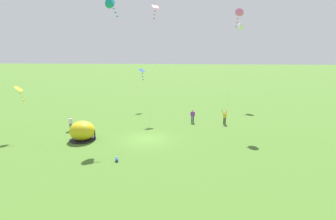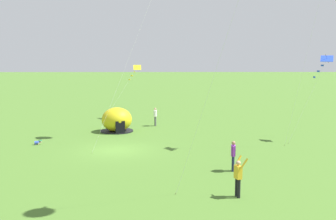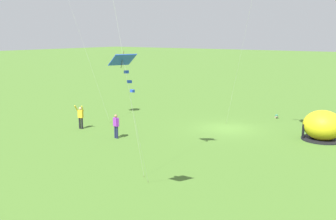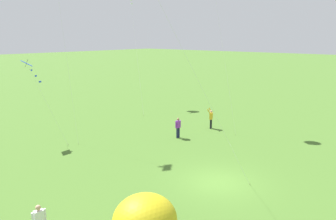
% 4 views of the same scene
% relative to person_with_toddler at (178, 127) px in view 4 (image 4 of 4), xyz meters
% --- Properties ---
extents(ground_plane, '(300.00, 300.00, 0.00)m').
position_rel_person_with_toddler_xyz_m(ground_plane, '(-5.12, -7.20, -0.96)').
color(ground_plane, '#477028').
extents(person_with_toddler, '(0.58, 0.29, 1.72)m').
position_rel_person_with_toddler_xyz_m(person_with_toddler, '(0.00, 0.00, 0.00)').
color(person_with_toddler, '#1E2347').
rests_on(person_with_toddler, ground).
extents(person_arms_raised, '(0.71, 0.60, 1.89)m').
position_rel_person_with_toddler_xyz_m(person_arms_raised, '(4.20, -0.51, 0.03)').
color(person_arms_raised, black).
rests_on(person_arms_raised, ground).
extents(kite_blue, '(1.76, 3.65, 6.62)m').
position_rel_person_with_toddler_xyz_m(kite_blue, '(-8.23, 8.29, 5.09)').
color(kite_blue, silver).
rests_on(kite_blue, ground).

